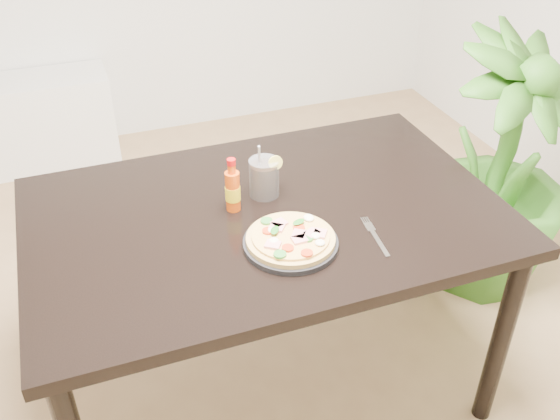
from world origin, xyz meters
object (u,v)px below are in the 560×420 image
object	(u,v)px
plate	(291,243)
cola_cup	(264,178)
houseplant	(501,168)
dining_table	(266,233)
hot_sauce_bottle	(233,190)
fork	(374,235)
pizza	(291,238)

from	to	relation	value
plate	cola_cup	size ratio (longest dim) A/B	1.44
cola_cup	houseplant	bearing A→B (deg)	8.92
dining_table	houseplant	xyz separation A→B (m)	(1.07, 0.25, -0.13)
cola_cup	hot_sauce_bottle	bearing A→B (deg)	-158.36
plate	fork	size ratio (longest dim) A/B	1.39
cola_cup	fork	distance (m)	0.38
plate	houseplant	bearing A→B (deg)	22.21
fork	houseplant	xyz separation A→B (m)	(0.83, 0.48, -0.22)
pizza	fork	world-z (taller)	pizza
fork	dining_table	bearing A→B (deg)	143.92
dining_table	hot_sauce_bottle	distance (m)	0.18
cola_cup	fork	world-z (taller)	cola_cup
dining_table	houseplant	world-z (taller)	houseplant
dining_table	plate	size ratio (longest dim) A/B	5.35
houseplant	cola_cup	bearing A→B (deg)	-171.08
pizza	plate	bearing A→B (deg)	164.21
dining_table	hot_sauce_bottle	size ratio (longest dim) A/B	8.20
houseplant	plate	bearing A→B (deg)	-157.79
pizza	cola_cup	world-z (taller)	cola_cup
dining_table	fork	xyz separation A→B (m)	(0.24, -0.22, 0.09)
plate	hot_sauce_bottle	bearing A→B (deg)	112.83
plate	pizza	size ratio (longest dim) A/B	1.07
dining_table	cola_cup	distance (m)	0.17
plate	pizza	distance (m)	0.02
plate	cola_cup	world-z (taller)	cola_cup
fork	pizza	bearing A→B (deg)	176.76
cola_cup	dining_table	bearing A→B (deg)	-106.09
hot_sauce_bottle	cola_cup	distance (m)	0.12
dining_table	cola_cup	world-z (taller)	cola_cup
pizza	hot_sauce_bottle	xyz separation A→B (m)	(-0.10, 0.23, 0.04)
hot_sauce_bottle	cola_cup	xyz separation A→B (m)	(0.11, 0.04, -0.01)
hot_sauce_bottle	cola_cup	bearing A→B (deg)	21.64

